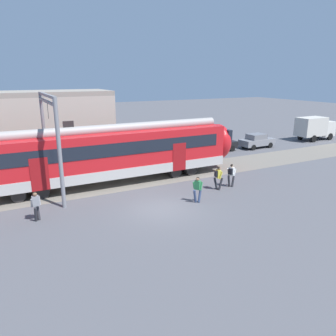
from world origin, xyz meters
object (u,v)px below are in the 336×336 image
object	(u,v)px
pedestrian_white	(231,173)
parked_car_grey	(257,141)
pedestrian_yellow	(218,176)
parked_car_black	(218,144)
pedestrian_grey	(36,203)
pedestrian_green	(198,188)
box_truck	(315,127)

from	to	relation	value
pedestrian_white	parked_car_grey	xyz separation A→B (m)	(10.74, 9.28, -0.21)
pedestrian_yellow	parked_car_grey	world-z (taller)	pedestrian_yellow
pedestrian_white	parked_car_grey	distance (m)	14.20
pedestrian_white	parked_car_black	xyz separation A→B (m)	(5.95, 9.81, -0.21)
pedestrian_grey	pedestrian_yellow	distance (m)	11.71
pedestrian_green	pedestrian_white	distance (m)	4.00
pedestrian_yellow	parked_car_grey	size ratio (longest dim) A/B	0.41
pedestrian_green	pedestrian_white	xyz separation A→B (m)	(3.73, 1.46, 0.03)
pedestrian_green	pedestrian_yellow	world-z (taller)	same
pedestrian_yellow	box_truck	size ratio (longest dim) A/B	0.32
pedestrian_yellow	box_truck	bearing A→B (deg)	24.26
parked_car_grey	box_truck	xyz separation A→B (m)	(9.39, 0.23, 0.79)
pedestrian_yellow	pedestrian_white	size ratio (longest dim) A/B	1.00
parked_car_black	parked_car_grey	world-z (taller)	same
pedestrian_yellow	box_truck	distance (m)	23.41
pedestrian_grey	pedestrian_yellow	world-z (taller)	same
pedestrian_green	parked_car_black	world-z (taller)	pedestrian_green
pedestrian_grey	pedestrian_white	bearing A→B (deg)	-1.41
pedestrian_green	pedestrian_yellow	bearing A→B (deg)	28.25
pedestrian_grey	pedestrian_green	bearing A→B (deg)	-10.93
parked_car_black	pedestrian_green	bearing A→B (deg)	-130.67
pedestrian_white	parked_car_grey	bearing A→B (deg)	40.83
pedestrian_white	box_truck	xyz separation A→B (m)	(20.13, 9.52, 0.58)
pedestrian_grey	pedestrian_yellow	bearing A→B (deg)	-2.02
pedestrian_white	pedestrian_yellow	bearing A→B (deg)	-175.40
pedestrian_grey	pedestrian_yellow	size ratio (longest dim) A/B	1.00
parked_car_grey	pedestrian_yellow	bearing A→B (deg)	-141.86
pedestrian_yellow	pedestrian_white	bearing A→B (deg)	4.60
pedestrian_yellow	parked_car_black	distance (m)	12.21
pedestrian_white	box_truck	bearing A→B (deg)	25.30
pedestrian_yellow	parked_car_black	xyz separation A→B (m)	(7.15, 9.90, -0.21)
pedestrian_yellow	box_truck	xyz separation A→B (m)	(21.33, 9.61, 0.58)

